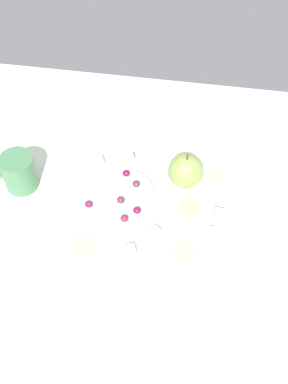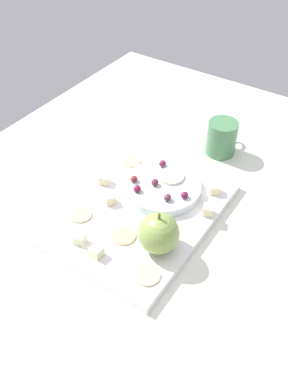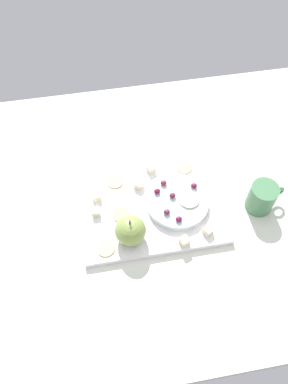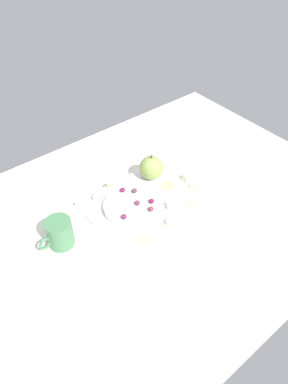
% 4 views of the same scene
% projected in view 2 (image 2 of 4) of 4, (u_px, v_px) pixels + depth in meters
% --- Properties ---
extents(table, '(1.28, 0.93, 0.04)m').
position_uv_depth(table, '(136.00, 213.00, 0.91)').
color(table, silver).
rests_on(table, ground).
extents(platter, '(0.39, 0.28, 0.02)m').
position_uv_depth(platter, '(143.00, 212.00, 0.87)').
color(platter, white).
rests_on(platter, table).
extents(serving_dish, '(0.17, 0.17, 0.02)m').
position_uv_depth(serving_dish, '(162.00, 187.00, 0.90)').
color(serving_dish, silver).
rests_on(serving_dish, platter).
extents(apple_whole, '(0.08, 0.08, 0.08)m').
position_uv_depth(apple_whole, '(159.00, 233.00, 0.76)').
color(apple_whole, '#849D4B').
rests_on(apple_whole, platter).
extents(apple_stem, '(0.01, 0.01, 0.01)m').
position_uv_depth(apple_stem, '(159.00, 216.00, 0.73)').
color(apple_stem, brown).
rests_on(apple_stem, apple_whole).
extents(cheese_cube_0, '(0.02, 0.02, 0.02)m').
position_uv_depth(cheese_cube_0, '(97.00, 252.00, 0.77)').
color(cheese_cube_0, beige).
rests_on(cheese_cube_0, platter).
extents(cheese_cube_1, '(0.03, 0.03, 0.02)m').
position_uv_depth(cheese_cube_1, '(104.00, 179.00, 0.92)').
color(cheese_cube_1, beige).
rests_on(cheese_cube_1, platter).
extents(cheese_cube_2, '(0.03, 0.03, 0.02)m').
position_uv_depth(cheese_cube_2, '(215.00, 189.00, 0.90)').
color(cheese_cube_2, beige).
rests_on(cheese_cube_2, platter).
extents(cheese_cube_3, '(0.03, 0.03, 0.02)m').
position_uv_depth(cheese_cube_3, '(208.00, 210.00, 0.85)').
color(cheese_cube_3, beige).
rests_on(cheese_cube_3, platter).
extents(cheese_cube_4, '(0.03, 0.03, 0.02)m').
position_uv_depth(cheese_cube_4, '(110.00, 199.00, 0.87)').
color(cheese_cube_4, beige).
rests_on(cheese_cube_4, platter).
extents(cheese_cube_5, '(0.03, 0.03, 0.02)m').
position_uv_depth(cheese_cube_5, '(80.00, 239.00, 0.79)').
color(cheese_cube_5, beige).
rests_on(cheese_cube_5, platter).
extents(cracker_0, '(0.05, 0.05, 0.00)m').
position_uv_depth(cracker_0, '(147.00, 275.00, 0.74)').
color(cracker_0, beige).
rests_on(cracker_0, platter).
extents(cracker_1, '(0.05, 0.05, 0.00)m').
position_uv_depth(cracker_1, '(81.00, 214.00, 0.85)').
color(cracker_1, '#D5C289').
rests_on(cracker_1, platter).
extents(cracker_2, '(0.05, 0.05, 0.00)m').
position_uv_depth(cracker_2, '(124.00, 236.00, 0.81)').
color(cracker_2, '#D6B57C').
rests_on(cracker_2, platter).
extents(cracker_3, '(0.05, 0.05, 0.00)m').
position_uv_depth(cracker_3, '(131.00, 161.00, 0.98)').
color(cracker_3, '#E1C285').
rests_on(cracker_3, platter).
extents(grape_0, '(0.02, 0.02, 0.01)m').
position_uv_depth(grape_0, '(138.00, 189.00, 0.87)').
color(grape_0, maroon).
rests_on(grape_0, serving_dish).
extents(grape_1, '(0.02, 0.02, 0.02)m').
position_uv_depth(grape_1, '(155.00, 182.00, 0.89)').
color(grape_1, '#65263E').
rests_on(grape_1, serving_dish).
extents(grape_2, '(0.02, 0.02, 0.01)m').
position_uv_depth(grape_2, '(134.00, 179.00, 0.89)').
color(grape_2, maroon).
rests_on(grape_2, serving_dish).
extents(grape_3, '(0.02, 0.02, 0.01)m').
position_uv_depth(grape_3, '(167.00, 197.00, 0.85)').
color(grape_3, '#5F2740').
rests_on(grape_3, serving_dish).
extents(grape_4, '(0.02, 0.02, 0.01)m').
position_uv_depth(grape_4, '(185.00, 195.00, 0.86)').
color(grape_4, maroon).
rests_on(grape_4, serving_dish).
extents(grape_5, '(0.02, 0.02, 0.02)m').
position_uv_depth(grape_5, '(164.00, 164.00, 0.93)').
color(grape_5, maroon).
rests_on(grape_5, serving_dish).
extents(apple_slice_0, '(0.06, 0.06, 0.01)m').
position_uv_depth(apple_slice_0, '(171.00, 176.00, 0.91)').
color(apple_slice_0, beige).
rests_on(apple_slice_0, serving_dish).
extents(cup, '(0.11, 0.07, 0.09)m').
position_uv_depth(cup, '(222.00, 138.00, 1.01)').
color(cup, '#44794E').
rests_on(cup, table).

